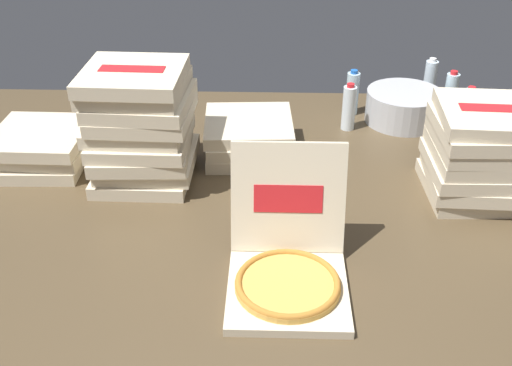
# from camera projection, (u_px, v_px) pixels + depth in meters

# --- Properties ---
(ground_plane) EXTENTS (3.20, 2.40, 0.02)m
(ground_plane) POSITION_uv_depth(u_px,v_px,m) (242.00, 237.00, 2.04)
(ground_plane) COLOR #4C3D28
(open_pizza_box) EXTENTS (0.35, 0.44, 0.37)m
(open_pizza_box) POSITION_uv_depth(u_px,v_px,m) (288.00, 261.00, 1.80)
(open_pizza_box) COLOR beige
(open_pizza_box) RESTS_ON ground_plane
(pizza_stack_center_far) EXTENTS (0.37, 0.38, 0.34)m
(pizza_stack_center_far) POSITION_uv_depth(u_px,v_px,m) (483.00, 153.00, 2.17)
(pizza_stack_center_far) COLOR beige
(pizza_stack_center_far) RESTS_ON ground_plane
(pizza_stack_left_near) EXTENTS (0.38, 0.38, 0.14)m
(pizza_stack_left_near) POSITION_uv_depth(u_px,v_px,m) (42.00, 147.00, 2.41)
(pizza_stack_left_near) COLOR beige
(pizza_stack_left_near) RESTS_ON ground_plane
(pizza_stack_center_near) EXTENTS (0.38, 0.38, 0.44)m
(pizza_stack_center_near) POSITION_uv_depth(u_px,v_px,m) (141.00, 125.00, 2.25)
(pizza_stack_center_near) COLOR beige
(pizza_stack_center_near) RESTS_ON ground_plane
(pizza_stack_right_far) EXTENTS (0.37, 0.38, 0.14)m
(pizza_stack_right_far) POSITION_uv_depth(u_px,v_px,m) (250.00, 137.00, 2.48)
(pizza_stack_right_far) COLOR beige
(pizza_stack_right_far) RESTS_ON ground_plane
(ice_bucket) EXTENTS (0.33, 0.33, 0.14)m
(ice_bucket) POSITION_uv_depth(u_px,v_px,m) (404.00, 107.00, 2.74)
(ice_bucket) COLOR #B7BABF
(ice_bucket) RESTS_ON ground_plane
(water_bottle_0) EXTENTS (0.06, 0.06, 0.21)m
(water_bottle_0) POSITION_uv_depth(u_px,v_px,m) (349.00, 108.00, 2.66)
(water_bottle_0) COLOR white
(water_bottle_0) RESTS_ON ground_plane
(water_bottle_1) EXTENTS (0.06, 0.06, 0.21)m
(water_bottle_1) POSITION_uv_depth(u_px,v_px,m) (352.00, 93.00, 2.80)
(water_bottle_1) COLOR silver
(water_bottle_1) RESTS_ON ground_plane
(water_bottle_2) EXTENTS (0.06, 0.06, 0.21)m
(water_bottle_2) POSITION_uv_depth(u_px,v_px,m) (450.00, 94.00, 2.79)
(water_bottle_2) COLOR silver
(water_bottle_2) RESTS_ON ground_plane
(water_bottle_3) EXTENTS (0.06, 0.06, 0.21)m
(water_bottle_3) POSITION_uv_depth(u_px,v_px,m) (468.00, 111.00, 2.63)
(water_bottle_3) COLOR silver
(water_bottle_3) RESTS_ON ground_plane
(water_bottle_4) EXTENTS (0.06, 0.06, 0.21)m
(water_bottle_4) POSITION_uv_depth(u_px,v_px,m) (430.00, 81.00, 2.93)
(water_bottle_4) COLOR silver
(water_bottle_4) RESTS_ON ground_plane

